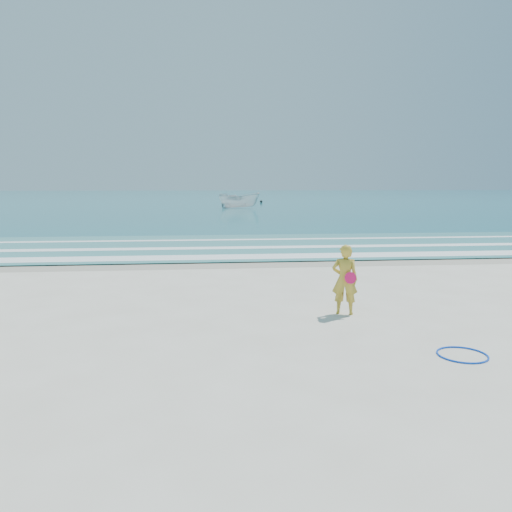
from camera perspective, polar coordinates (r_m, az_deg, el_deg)
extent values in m
plane|color=silver|center=(10.23, -0.21, -8.84)|extent=(400.00, 400.00, 0.00)
cube|color=#B2A893|center=(18.99, -2.86, -0.82)|extent=(400.00, 2.40, 0.00)
cube|color=#19727F|center=(114.77, -5.37, 6.80)|extent=(400.00, 190.00, 0.04)
cube|color=#59B7AD|center=(23.93, -3.49, 1.17)|extent=(400.00, 10.00, 0.01)
cube|color=white|center=(20.27, -3.06, -0.10)|extent=(400.00, 1.40, 0.01)
cube|color=white|center=(23.14, -3.40, 0.95)|extent=(400.00, 0.90, 0.01)
cube|color=white|center=(26.41, -3.71, 1.86)|extent=(400.00, 0.60, 0.01)
torus|color=blue|center=(9.70, 22.51, -10.38)|extent=(0.99, 0.99, 0.03)
imported|color=silver|center=(59.81, -1.93, 6.38)|extent=(5.18, 2.81, 1.90)
sphere|color=black|center=(76.44, 0.60, 6.24)|extent=(0.40, 0.40, 0.40)
imported|color=gold|center=(11.70, 10.11, -2.66)|extent=(0.68, 0.55, 1.63)
cylinder|color=#FF165E|center=(11.54, 10.75, -2.48)|extent=(0.27, 0.08, 0.27)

